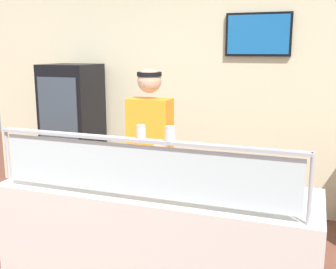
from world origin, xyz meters
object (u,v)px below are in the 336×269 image
at_px(pepper_flake_shaker, 170,135).
at_px(drink_fridge, 73,134).
at_px(pizza_tray, 136,180).
at_px(worker_figure, 150,154).
at_px(parmesan_shaker, 141,133).
at_px(pizza_server, 130,177).

bearing_deg(pepper_flake_shaker, drink_fridge, 134.72).
relative_size(pizza_tray, worker_figure, 0.25).
bearing_deg(parmesan_shaker, worker_figure, 109.39).
height_order(pizza_tray, drink_fridge, drink_fridge).
bearing_deg(worker_figure, parmesan_shaker, -70.61).
bearing_deg(worker_figure, pizza_tray, -77.11).
height_order(parmesan_shaker, drink_fridge, drink_fridge).
height_order(pizza_tray, parmesan_shaker, parmesan_shaker).
height_order(worker_figure, drink_fridge, worker_figure).
xyz_separation_m(pizza_server, parmesan_shaker, (0.25, -0.34, 0.42)).
distance_m(pepper_flake_shaker, drink_fridge, 2.95).
relative_size(pizza_tray, parmesan_shaker, 4.92).
distance_m(pizza_server, worker_figure, 0.65).
height_order(pizza_server, worker_figure, worker_figure).
bearing_deg(pizza_server, pepper_flake_shaker, -38.92).
xyz_separation_m(pizza_tray, drink_fridge, (-1.64, 1.70, -0.09)).
relative_size(pepper_flake_shaker, drink_fridge, 0.05).
xyz_separation_m(parmesan_shaker, pepper_flake_shaker, (0.19, 0.00, 0.00)).
bearing_deg(pepper_flake_shaker, pizza_tray, 137.66).
height_order(pepper_flake_shaker, drink_fridge, drink_fridge).
distance_m(parmesan_shaker, drink_fridge, 2.82).
bearing_deg(pizza_server, drink_fridge, 131.96).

